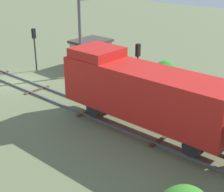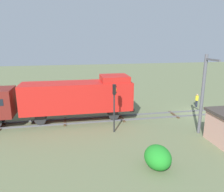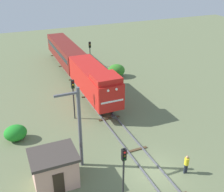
{
  "view_description": "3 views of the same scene",
  "coord_description": "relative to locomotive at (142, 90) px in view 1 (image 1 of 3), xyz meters",
  "views": [
    {
      "loc": [
        15.42,
        25.01,
        10.21
      ],
      "look_at": [
        0.77,
        11.96,
        2.18
      ],
      "focal_mm": 55.0,
      "sensor_mm": 36.0,
      "label": 1
    },
    {
      "loc": [
        -21.89,
        14.36,
        8.3
      ],
      "look_at": [
        0.96,
        10.08,
        2.33
      ],
      "focal_mm": 35.0,
      "sensor_mm": 36.0,
      "label": 2
    },
    {
      "loc": [
        -9.99,
        -15.14,
        15.61
      ],
      "look_at": [
        1.3,
        11.43,
        1.47
      ],
      "focal_mm": 45.0,
      "sensor_mm": 36.0,
      "label": 3
    }
  ],
  "objects": [
    {
      "name": "traffic_signal_mid",
      "position": [
        -3.4,
        -2.98,
        0.35
      ],
      "size": [
        0.32,
        0.34,
        4.51
      ],
      "color": "#262628",
      "rests_on": "ground"
    },
    {
      "name": "catenary_mast",
      "position": [
        -5.07,
        -10.6,
        1.05
      ],
      "size": [
        1.94,
        0.28,
        7.16
      ],
      "color": "#595960",
      "rests_on": "ground"
    },
    {
      "name": "locomotive",
      "position": [
        0.0,
        0.0,
        0.0
      ],
      "size": [
        2.9,
        11.6,
        4.6
      ],
      "color": "red",
      "rests_on": "railway_track"
    },
    {
      "name": "bush_near",
      "position": [
        -9.69,
        -4.67,
        -2.0
      ],
      "size": [
        2.13,
        1.75,
        1.55
      ],
      "primitive_type": "ellipsoid",
      "color": "#218826",
      "rests_on": "ground"
    },
    {
      "name": "traffic_signal_near",
      "position": [
        -3.2,
        -14.92,
        0.04
      ],
      "size": [
        0.32,
        0.34,
        4.04
      ],
      "color": "#262628",
      "rests_on": "ground"
    },
    {
      "name": "ground_plane",
      "position": [
        0.0,
        -13.66,
        -2.77
      ],
      "size": [
        109.8,
        109.8,
        0.0
      ],
      "primitive_type": "plane",
      "color": "#66704C"
    },
    {
      "name": "railway_track",
      "position": [
        0.0,
        -13.66,
        -2.7
      ],
      "size": [
        2.4,
        73.2,
        0.16
      ],
      "color": "#595960",
      "rests_on": "ground"
    },
    {
      "name": "relay_hut",
      "position": [
        -7.5,
        -11.8,
        -1.38
      ],
      "size": [
        3.5,
        2.9,
        2.74
      ],
      "color": "#D19E8C",
      "rests_on": "ground"
    }
  ]
}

